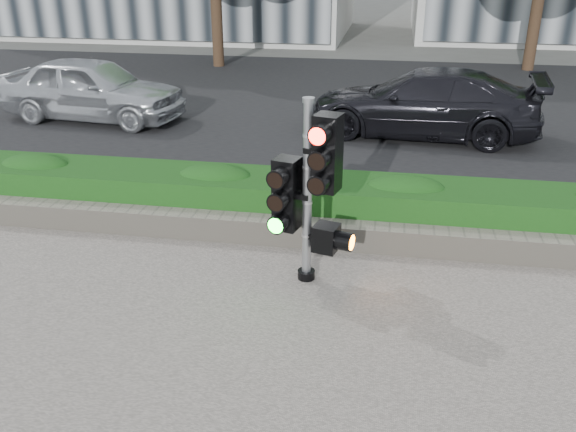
% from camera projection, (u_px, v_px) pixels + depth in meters
% --- Properties ---
extents(ground, '(120.00, 120.00, 0.00)m').
position_uv_depth(ground, '(261.00, 323.00, 6.53)').
color(ground, '#51514C').
rests_on(ground, ground).
extents(road, '(60.00, 13.00, 0.02)m').
position_uv_depth(road, '(342.00, 103.00, 15.53)').
color(road, black).
rests_on(road, ground).
extents(curb, '(60.00, 0.25, 0.12)m').
position_uv_depth(curb, '(303.00, 205.00, 9.34)').
color(curb, gray).
rests_on(curb, ground).
extents(stone_wall, '(12.00, 0.32, 0.34)m').
position_uv_depth(stone_wall, '(290.00, 231.00, 8.16)').
color(stone_wall, gray).
rests_on(stone_wall, sidewalk).
extents(hedge, '(12.00, 1.00, 0.68)m').
position_uv_depth(hedge, '(297.00, 201.00, 8.68)').
color(hedge, '#2B7122').
rests_on(hedge, sidewalk).
extents(traffic_signal, '(0.81, 0.65, 2.20)m').
position_uv_depth(traffic_signal, '(311.00, 184.00, 6.88)').
color(traffic_signal, black).
rests_on(traffic_signal, sidewalk).
extents(car_silver, '(4.34, 2.14, 1.42)m').
position_uv_depth(car_silver, '(92.00, 89.00, 13.77)').
color(car_silver, silver).
rests_on(car_silver, road).
extents(car_dark, '(4.92, 2.41, 1.38)m').
position_uv_depth(car_dark, '(423.00, 103.00, 12.63)').
color(car_dark, black).
rests_on(car_dark, road).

